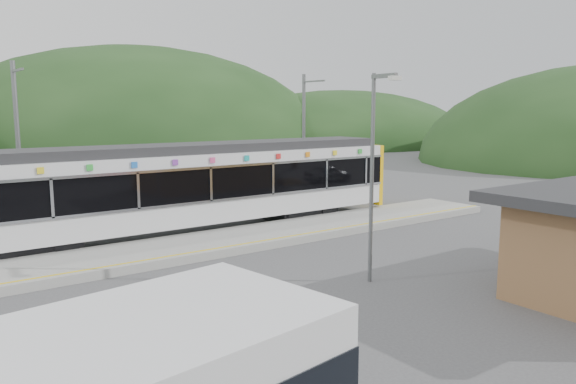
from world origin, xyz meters
TOP-DOWN VIEW (x-y plane):
  - ground at (0.00, 0.00)m, footprint 120.00×120.00m
  - hills at (6.19, 5.29)m, footprint 146.00×149.00m
  - platform at (0.00, 3.30)m, footprint 26.00×3.20m
  - yellow_line at (0.00, 2.00)m, footprint 26.00×0.10m
  - train at (-1.33, 6.00)m, footprint 20.44×3.01m
  - catenary_mast_west at (-7.00, 8.56)m, footprint 0.18×1.80m
  - catenary_mast_east at (7.00, 8.56)m, footprint 0.18×1.80m
  - lamp_post at (0.30, -3.42)m, footprint 0.37×1.10m

SIDE VIEW (x-z plane):
  - ground at x=0.00m, z-range 0.00..0.00m
  - hills at x=6.19m, z-range -13.00..13.00m
  - platform at x=0.00m, z-range 0.00..0.30m
  - yellow_line at x=0.00m, z-range 0.30..0.31m
  - train at x=-1.33m, z-range 0.19..3.93m
  - catenary_mast_west at x=-7.00m, z-range 0.15..7.15m
  - catenary_mast_east at x=7.00m, z-range 0.15..7.15m
  - lamp_post at x=0.30m, z-range 0.60..6.80m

